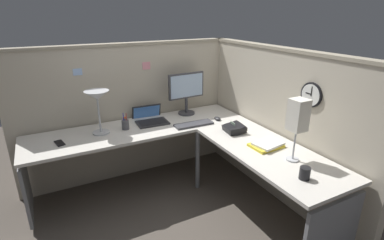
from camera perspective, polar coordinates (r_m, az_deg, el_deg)
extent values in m
plane|color=#4C443D|center=(3.30, -0.08, -14.86)|extent=(6.80, 6.80, 0.00)
cube|color=#B7AD99|center=(3.56, -11.85, 1.42)|extent=(2.57, 0.10, 1.55)
cube|color=gray|center=(3.40, -12.83, 14.13)|extent=(2.57, 0.12, 0.03)
cube|color=#B7AD99|center=(3.21, 16.09, -1.10)|extent=(0.10, 2.37, 1.55)
cube|color=gray|center=(3.02, 17.57, 12.98)|extent=(0.12, 2.37, 0.03)
cube|color=beige|center=(3.22, -9.92, -1.65)|extent=(2.35, 0.66, 0.03)
cube|color=beige|center=(2.75, 14.66, -6.00)|extent=(0.66, 1.49, 0.03)
cylinder|color=slate|center=(3.30, 1.10, -7.72)|extent=(0.05, 0.05, 0.70)
cube|color=slate|center=(3.27, -29.44, -10.96)|extent=(0.03, 0.58, 0.60)
cube|color=slate|center=(2.55, 25.35, -19.54)|extent=(0.58, 0.03, 0.60)
cylinder|color=#38383D|center=(3.58, -1.09, 1.38)|extent=(0.20, 0.20, 0.02)
cylinder|color=#38383D|center=(3.55, -1.10, 2.91)|extent=(0.04, 0.04, 0.20)
cube|color=#38383D|center=(3.49, -1.13, 6.67)|extent=(0.46, 0.06, 0.30)
cube|color=#99B2D1|center=(3.47, -0.98, 6.61)|extent=(0.42, 0.03, 0.26)
cube|color=#232326|center=(3.31, -7.67, -0.50)|extent=(0.35, 0.26, 0.02)
cube|color=black|center=(3.30, -7.67, -0.33)|extent=(0.30, 0.19, 0.00)
cube|color=#232326|center=(3.50, -8.81, 1.26)|extent=(0.34, 0.09, 0.22)
cube|color=#4C84D8|center=(3.49, -8.77, 1.22)|extent=(0.31, 0.07, 0.18)
cube|color=#38383D|center=(3.22, 0.34, -0.82)|extent=(0.43, 0.15, 0.02)
ellipsoid|color=#232326|center=(3.39, 4.96, 0.28)|extent=(0.06, 0.10, 0.03)
cylinder|color=#B7BABF|center=(3.16, -17.16, -2.29)|extent=(0.17, 0.17, 0.02)
cylinder|color=#B7BABF|center=(3.09, -17.52, 1.00)|extent=(0.02, 0.02, 0.38)
cone|color=#B7BABF|center=(3.04, -17.92, 4.56)|extent=(0.24, 0.24, 0.09)
cylinder|color=#4C4C51|center=(3.18, -12.75, -0.91)|extent=(0.08, 0.08, 0.10)
cylinder|color=#1E1EB2|center=(3.16, -13.09, 0.20)|extent=(0.01, 0.02, 0.13)
cylinder|color=#B21E1E|center=(3.15, -12.57, 0.20)|extent=(0.01, 0.01, 0.13)
cylinder|color=#D8591E|center=(3.17, -12.85, 0.45)|extent=(0.03, 0.03, 0.01)
cube|color=black|center=(3.05, -24.23, -4.08)|extent=(0.09, 0.15, 0.01)
cube|color=black|center=(3.07, 8.13, -1.68)|extent=(0.21, 0.22, 0.10)
cube|color=#8CA58C|center=(3.08, 7.91, -0.80)|extent=(0.03, 0.09, 0.04)
cube|color=black|center=(2.99, 8.91, -1.90)|extent=(0.19, 0.06, 0.04)
cube|color=yellow|center=(2.80, 14.12, -4.83)|extent=(0.29, 0.22, 0.02)
cube|color=silver|center=(2.80, 14.52, -4.43)|extent=(0.29, 0.23, 0.02)
cylinder|color=#B7BABF|center=(2.64, 18.83, -7.17)|extent=(0.11, 0.11, 0.01)
cylinder|color=#B7BABF|center=(2.58, 19.17, -4.53)|extent=(0.02, 0.02, 0.27)
cube|color=silver|center=(2.49, 19.86, 0.93)|extent=(0.13, 0.13, 0.26)
cylinder|color=black|center=(2.37, 20.96, -9.58)|extent=(0.08, 0.08, 0.10)
cylinder|color=black|center=(2.77, 22.15, 4.54)|extent=(0.03, 0.22, 0.22)
cylinder|color=white|center=(2.75, 21.92, 4.50)|extent=(0.00, 0.19, 0.19)
cube|color=black|center=(2.76, 21.59, 4.80)|extent=(0.00, 0.06, 0.01)
cube|color=black|center=(2.74, 22.13, 5.14)|extent=(0.00, 0.01, 0.08)
cube|color=pink|center=(3.44, -8.81, 10.32)|extent=(0.09, 0.00, 0.08)
cube|color=#99B7E5|center=(3.28, -21.25, 8.65)|extent=(0.09, 0.00, 0.07)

